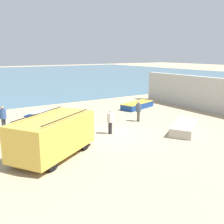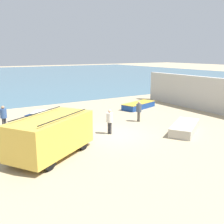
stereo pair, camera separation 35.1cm
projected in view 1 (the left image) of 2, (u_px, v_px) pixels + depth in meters
name	position (u px, v px, depth m)	size (l,w,h in m)	color
ground_plane	(113.00, 135.00, 17.00)	(200.00, 200.00, 0.00)	tan
harbor_wall	(210.00, 95.00, 23.36)	(0.50, 16.11, 3.10)	#BCB7AD
parked_van	(54.00, 135.00, 13.25)	(5.15, 4.36, 2.19)	gold
fishing_rowboat_0	(138.00, 105.00, 25.26)	(4.59, 2.41, 0.56)	navy
fishing_rowboat_1	(54.00, 116.00, 20.51)	(4.32, 3.47, 0.68)	navy
fishing_rowboat_2	(185.00, 127.00, 17.71)	(4.15, 3.11, 0.61)	#ADA89E
fisherman_1	(110.00, 119.00, 16.99)	(0.43, 0.43, 1.63)	#38383D
fisherman_2	(3.00, 116.00, 17.85)	(0.44, 0.44, 1.68)	#38383D
fisherman_3	(139.00, 109.00, 20.15)	(0.42, 0.42, 1.59)	#5B564C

